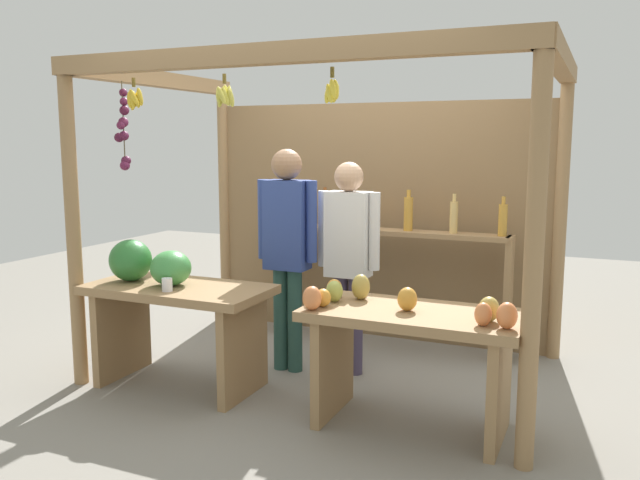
# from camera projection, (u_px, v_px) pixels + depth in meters

# --- Properties ---
(ground_plane) EXTENTS (12.00, 12.00, 0.00)m
(ground_plane) POSITION_uv_depth(u_px,v_px,m) (330.00, 369.00, 4.99)
(ground_plane) COLOR gray
(ground_plane) RESTS_ON ground
(market_stall) EXTENTS (3.19, 2.08, 2.29)m
(market_stall) POSITION_uv_depth(u_px,v_px,m) (351.00, 190.00, 5.20)
(market_stall) COLOR #99754C
(market_stall) RESTS_ON ground
(fruit_counter_left) EXTENTS (1.29, 0.64, 1.03)m
(fruit_counter_left) POSITION_uv_depth(u_px,v_px,m) (168.00, 297.00, 4.59)
(fruit_counter_left) COLOR #99754C
(fruit_counter_left) RESTS_ON ground
(fruit_counter_right) EXTENTS (1.29, 0.64, 0.89)m
(fruit_counter_right) POSITION_uv_depth(u_px,v_px,m) (410.00, 338.00, 3.90)
(fruit_counter_right) COLOR #99754C
(fruit_counter_right) RESTS_ON ground
(bottle_shelf_unit) EXTENTS (2.05, 0.22, 1.34)m
(bottle_shelf_unit) POSITION_uv_depth(u_px,v_px,m) (386.00, 254.00, 5.46)
(bottle_shelf_unit) COLOR #99754C
(bottle_shelf_unit) RESTS_ON ground
(vendor_man) EXTENTS (0.48, 0.23, 1.67)m
(vendor_man) POSITION_uv_depth(u_px,v_px,m) (287.00, 239.00, 4.83)
(vendor_man) COLOR #295048
(vendor_man) RESTS_ON ground
(vendor_woman) EXTENTS (0.48, 0.21, 1.58)m
(vendor_woman) POSITION_uv_depth(u_px,v_px,m) (348.00, 249.00, 4.78)
(vendor_woman) COLOR #453B57
(vendor_woman) RESTS_ON ground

